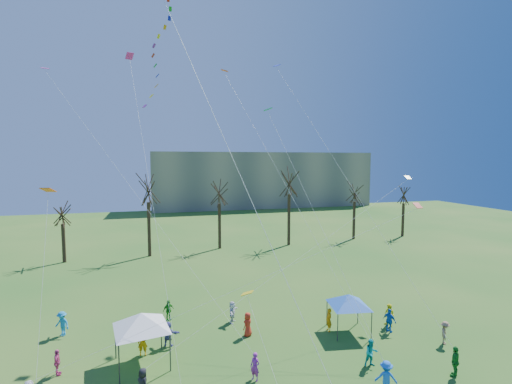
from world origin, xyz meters
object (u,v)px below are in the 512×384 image
object	(u,v)px
distant_building	(262,179)
canopy_tent_white	(141,321)
big_box_kite	(163,54)
canopy_tent_blue	(349,300)

from	to	relation	value
distant_building	canopy_tent_white	xyz separation A→B (m)	(-29.14, -73.88, -4.66)
big_box_kite	canopy_tent_white	world-z (taller)	big_box_kite
distant_building	canopy_tent_white	distance (m)	79.56
distant_building	canopy_tent_white	world-z (taller)	distant_building
big_box_kite	canopy_tent_blue	bearing A→B (deg)	5.49
distant_building	canopy_tent_white	bearing A→B (deg)	-111.53
big_box_kite	canopy_tent_blue	xyz separation A→B (m)	(13.00, 1.25, -16.41)
distant_building	big_box_kite	size ratio (longest dim) A/B	2.52
big_box_kite	canopy_tent_blue	distance (m)	20.97
big_box_kite	canopy_tent_white	size ratio (longest dim) A/B	5.41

